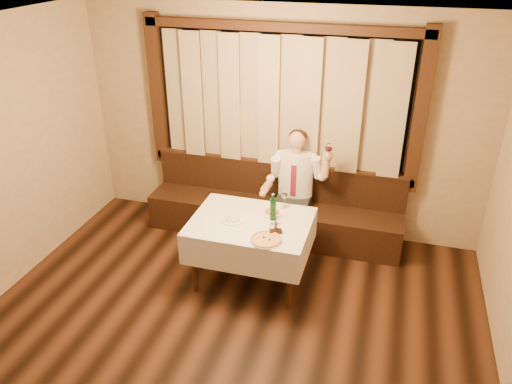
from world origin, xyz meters
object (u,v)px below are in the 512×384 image
(pasta_red, at_px, (272,210))
(pasta_cream, at_px, (233,217))
(pizza, at_px, (266,240))
(seated_man, at_px, (295,180))
(green_bottle, at_px, (273,209))
(cruet_caddy, at_px, (276,229))
(banquette, at_px, (274,212))
(dining_table, at_px, (251,229))

(pasta_red, xyz_separation_m, pasta_cream, (-0.36, -0.26, 0.00))
(pizza, xyz_separation_m, seated_man, (0.01, 1.27, 0.06))
(pasta_cream, bearing_deg, green_bottle, 18.79)
(pasta_cream, relative_size, cruet_caddy, 1.80)
(banquette, relative_size, pizza, 9.73)
(banquette, distance_m, pasta_cream, 1.19)
(pizza, relative_size, pasta_cream, 1.28)
(pasta_cream, xyz_separation_m, cruet_caddy, (0.50, -0.12, 0.01))
(pasta_cream, xyz_separation_m, seated_man, (0.46, 0.98, 0.04))
(green_bottle, relative_size, seated_man, 0.21)
(pasta_red, bearing_deg, seated_man, 82.23)
(green_bottle, distance_m, cruet_caddy, 0.29)
(green_bottle, bearing_deg, banquette, 103.20)
(dining_table, relative_size, cruet_caddy, 8.92)
(pizza, height_order, seated_man, seated_man)
(pizza, bearing_deg, pasta_cream, 147.03)
(pizza, distance_m, cruet_caddy, 0.18)
(banquette, bearing_deg, dining_table, -90.00)
(dining_table, height_order, pizza, pizza)
(pizza, distance_m, seated_man, 1.27)
(dining_table, xyz_separation_m, pizza, (0.26, -0.33, 0.12))
(green_bottle, bearing_deg, dining_table, -157.21)
(green_bottle, relative_size, cruet_caddy, 2.16)
(pasta_red, relative_size, green_bottle, 0.83)
(dining_table, distance_m, cruet_caddy, 0.39)
(pizza, distance_m, pasta_red, 0.56)
(dining_table, bearing_deg, cruet_caddy, -27.75)
(pasta_red, bearing_deg, dining_table, -128.99)
(pasta_red, bearing_deg, pasta_cream, -143.92)
(dining_table, relative_size, pizza, 3.86)
(dining_table, relative_size, green_bottle, 4.13)
(banquette, xyz_separation_m, pasta_cream, (-0.19, -1.07, 0.48))
(pizza, relative_size, seated_man, 0.23)
(pasta_red, xyz_separation_m, cruet_caddy, (0.14, -0.38, 0.01))
(dining_table, distance_m, pasta_cream, 0.24)
(banquette, distance_m, seated_man, 0.60)
(banquette, height_order, pasta_red, banquette)
(pasta_red, height_order, seated_man, seated_man)
(cruet_caddy, height_order, seated_man, seated_man)
(seated_man, bearing_deg, green_bottle, -93.78)
(pizza, distance_m, green_bottle, 0.44)
(banquette, bearing_deg, seated_man, -18.17)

